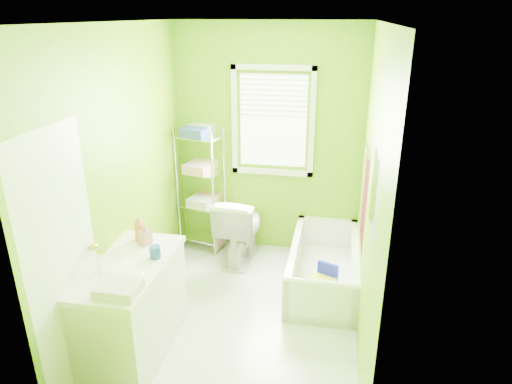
% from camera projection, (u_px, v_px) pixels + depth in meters
% --- Properties ---
extents(ground, '(2.90, 2.90, 0.00)m').
position_uv_depth(ground, '(242.00, 317.00, 4.27)').
color(ground, silver).
rests_on(ground, ground).
extents(room_envelope, '(2.14, 2.94, 2.62)m').
position_uv_depth(room_envelope, '(240.00, 160.00, 3.71)').
color(room_envelope, '#649C07').
rests_on(room_envelope, ground).
extents(window, '(0.92, 0.05, 1.22)m').
position_uv_depth(window, '(273.00, 116.00, 4.98)').
color(window, white).
rests_on(window, ground).
extents(door, '(0.09, 0.80, 2.00)m').
position_uv_depth(door, '(65.00, 269.00, 3.18)').
color(door, white).
rests_on(door, ground).
extents(right_wall_decor, '(0.04, 1.48, 1.17)m').
position_uv_depth(right_wall_decor, '(368.00, 195.00, 3.60)').
color(right_wall_decor, '#44070B').
rests_on(right_wall_decor, ground).
extents(bathtub, '(0.68, 1.46, 0.47)m').
position_uv_depth(bathtub, '(323.00, 272.00, 4.74)').
color(bathtub, white).
rests_on(bathtub, ground).
extents(toilet, '(0.50, 0.81, 0.80)m').
position_uv_depth(toilet, '(240.00, 228.00, 5.15)').
color(toilet, white).
rests_on(toilet, ground).
extents(vanity, '(0.57, 1.10, 1.06)m').
position_uv_depth(vanity, '(132.00, 306.00, 3.70)').
color(vanity, silver).
rests_on(vanity, ground).
extents(wire_shelf_unit, '(0.55, 0.45, 1.49)m').
position_uv_depth(wire_shelf_unit, '(202.00, 177.00, 5.25)').
color(wire_shelf_unit, silver).
rests_on(wire_shelf_unit, ground).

